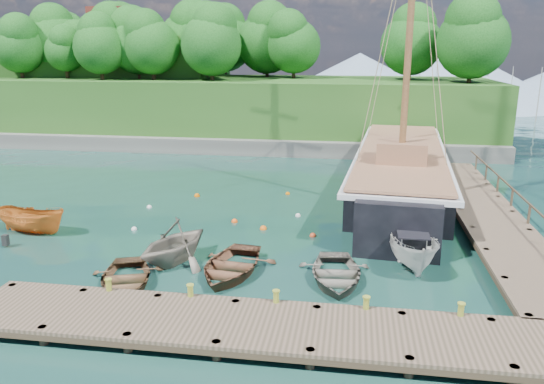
{
  "coord_description": "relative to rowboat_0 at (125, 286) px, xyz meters",
  "views": [
    {
      "loc": [
        4.34,
        -21.23,
        8.95
      ],
      "look_at": [
        0.49,
        3.8,
        2.0
      ],
      "focal_mm": 35.0,
      "sensor_mm": 36.0,
      "label": 1
    }
  ],
  "objects": [
    {
      "name": "ground",
      "position": [
        4.15,
        3.48,
        0.0
      ],
      "size": [
        160.0,
        160.0,
        0.0
      ],
      "primitive_type": "plane",
      "color": "#123930",
      "rests_on": "ground"
    },
    {
      "name": "dock_near",
      "position": [
        6.15,
        -3.02,
        0.43
      ],
      "size": [
        20.0,
        3.2,
        1.1
      ],
      "color": "#473B2C",
      "rests_on": "ground"
    },
    {
      "name": "dock_east",
      "position": [
        15.65,
        10.48,
        0.43
      ],
      "size": [
        3.2,
        24.0,
        1.1
      ],
      "color": "#473B2C",
      "rests_on": "ground"
    },
    {
      "name": "bollard_0",
      "position": [
        0.15,
        -1.62,
        0.0
      ],
      "size": [
        0.26,
        0.26,
        0.45
      ],
      "primitive_type": "cylinder",
      "color": "olive",
      "rests_on": "ground"
    },
    {
      "name": "bollard_1",
      "position": [
        3.15,
        -1.62,
        0.0
      ],
      "size": [
        0.26,
        0.26,
        0.45
      ],
      "primitive_type": "cylinder",
      "color": "olive",
      "rests_on": "ground"
    },
    {
      "name": "bollard_2",
      "position": [
        6.15,
        -1.62,
        0.0
      ],
      "size": [
        0.26,
        0.26,
        0.45
      ],
      "primitive_type": "cylinder",
      "color": "olive",
      "rests_on": "ground"
    },
    {
      "name": "bollard_3",
      "position": [
        9.15,
        -1.62,
        0.0
      ],
      "size": [
        0.26,
        0.26,
        0.45
      ],
      "primitive_type": "cylinder",
      "color": "olive",
      "rests_on": "ground"
    },
    {
      "name": "bollard_4",
      "position": [
        12.15,
        -1.62,
        0.0
      ],
      "size": [
        0.26,
        0.26,
        0.45
      ],
      "primitive_type": "cylinder",
      "color": "olive",
      "rests_on": "ground"
    },
    {
      "name": "rowboat_0",
      "position": [
        0.0,
        0.0,
        0.0
      ],
      "size": [
        3.98,
        4.7,
        0.83
      ],
      "primitive_type": "imported",
      "rotation": [
        0.0,
        0.0,
        0.32
      ],
      "color": "brown",
      "rests_on": "ground"
    },
    {
      "name": "rowboat_1",
      "position": [
        1.1,
        2.63,
        0.0
      ],
      "size": [
        4.61,
        4.88,
        2.04
      ],
      "primitive_type": "imported",
      "rotation": [
        0.0,
        0.0,
        -0.41
      ],
      "color": "slate",
      "rests_on": "ground"
    },
    {
      "name": "rowboat_2",
      "position": [
        3.76,
        1.77,
        0.0
      ],
      "size": [
        3.63,
        4.74,
        0.91
      ],
      "primitive_type": "imported",
      "rotation": [
        0.0,
        0.0,
        -0.12
      ],
      "color": "brown",
      "rests_on": "ground"
    },
    {
      "name": "rowboat_3",
      "position": [
        8.03,
        1.7,
        0.0
      ],
      "size": [
        3.3,
        4.38,
        0.86
      ],
      "primitive_type": "imported",
      "rotation": [
        0.0,
        0.0,
        0.09
      ],
      "color": "#625D53",
      "rests_on": "ground"
    },
    {
      "name": "motorboat_orange",
      "position": [
        -7.07,
        5.07,
        0.0
      ],
      "size": [
        4.04,
        2.05,
        1.49
      ],
      "primitive_type": "imported",
      "rotation": [
        0.0,
        0.0,
        1.41
      ],
      "color": "orange",
      "rests_on": "ground"
    },
    {
      "name": "cabin_boat_white",
      "position": [
        11.15,
        3.82,
        0.0
      ],
      "size": [
        2.27,
        4.91,
        1.84
      ],
      "primitive_type": "imported",
      "rotation": [
        0.0,
        0.0,
        0.1
      ],
      "color": "beige",
      "rests_on": "ground"
    },
    {
      "name": "schooner",
      "position": [
        11.52,
        15.45,
        1.2
      ],
      "size": [
        7.23,
        29.15,
        21.64
      ],
      "rotation": [
        0.0,
        0.0,
        -0.09
      ],
      "color": "black",
      "rests_on": "ground"
    },
    {
      "name": "mooring_buoy_0",
      "position": [
        -2.27,
        6.24,
        0.0
      ],
      "size": [
        0.3,
        0.3,
        0.3
      ],
      "primitive_type": "sphere",
      "color": "silver",
      "rests_on": "ground"
    },
    {
      "name": "mooring_buoy_1",
      "position": [
        2.48,
        8.22,
        0.0
      ],
      "size": [
        0.34,
        0.34,
        0.34
      ],
      "primitive_type": "sphere",
      "color": "#F3500F",
      "rests_on": "ground"
    },
    {
      "name": "mooring_buoy_2",
      "position": [
        4.18,
        7.33,
        0.0
      ],
      "size": [
        0.36,
        0.36,
        0.36
      ],
      "primitive_type": "sphere",
      "color": "#DD5D10",
      "rests_on": "ground"
    },
    {
      "name": "mooring_buoy_3",
      "position": [
        5.69,
        9.74,
        0.0
      ],
      "size": [
        0.3,
        0.3,
        0.3
      ],
      "primitive_type": "sphere",
      "color": "silver",
      "rests_on": "ground"
    },
    {
      "name": "mooring_buoy_4",
      "position": [
        -0.92,
        12.75,
        0.0
      ],
      "size": [
        0.35,
        0.35,
        0.35
      ],
      "primitive_type": "sphere",
      "color": "#E16000",
      "rests_on": "ground"
    },
    {
      "name": "mooring_buoy_5",
      "position": [
        4.58,
        14.11,
        0.0
      ],
      "size": [
        0.27,
        0.27,
        0.27
      ],
      "primitive_type": "sphere",
      "color": "orange",
      "rests_on": "ground"
    },
    {
      "name": "mooring_buoy_6",
      "position": [
        -2.95,
        10.03,
        0.0
      ],
      "size": [
        0.29,
        0.29,
        0.29
      ],
      "primitive_type": "sphere",
      "color": "white",
      "rests_on": "ground"
    },
    {
      "name": "mooring_buoy_7",
      "position": [
        6.75,
        6.68,
        0.0
      ],
      "size": [
        0.33,
        0.33,
        0.33
      ],
      "primitive_type": "sphere",
      "color": "#E04B20",
      "rests_on": "ground"
    },
    {
      "name": "headland",
      "position": [
        -8.73,
        34.84,
        5.54
      ],
      "size": [
        51.0,
        19.31,
        12.9
      ],
      "color": "#474744",
      "rests_on": "ground"
    },
    {
      "name": "distant_ridge",
      "position": [
        8.45,
        73.48,
        4.35
      ],
      "size": [
        117.0,
        40.0,
        10.0
      ],
      "color": "#728CA5",
      "rests_on": "ground"
    }
  ]
}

